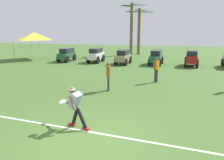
# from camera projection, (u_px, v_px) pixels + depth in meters

# --- Properties ---
(ground_plane) EXTENTS (80.00, 80.00, 0.00)m
(ground_plane) POSITION_uv_depth(u_px,v_px,m) (85.00, 139.00, 6.66)
(ground_plane) COLOR #3E6028
(field_line_paint) EXTENTS (26.61, 3.14, 0.01)m
(field_line_paint) POSITION_uv_depth(u_px,v_px,m) (90.00, 132.00, 7.09)
(field_line_paint) COLOR white
(field_line_paint) RESTS_ON ground_plane
(frisbee_thrower) EXTENTS (1.03, 0.69, 1.40)m
(frisbee_thrower) POSITION_uv_depth(u_px,v_px,m) (76.00, 105.00, 7.26)
(frisbee_thrower) COLOR black
(frisbee_thrower) RESTS_ON ground_plane
(frisbee_in_flight) EXTENTS (0.35, 0.35, 0.12)m
(frisbee_in_flight) POSITION_uv_depth(u_px,v_px,m) (63.00, 102.00, 7.87)
(frisbee_in_flight) COLOR white
(teammate_near_sideline) EXTENTS (0.26, 0.50, 1.56)m
(teammate_near_sideline) POSITION_uv_depth(u_px,v_px,m) (108.00, 74.00, 11.65)
(teammate_near_sideline) COLOR #33333D
(teammate_near_sideline) RESTS_ON ground_plane
(teammate_midfield) EXTENTS (0.35, 0.45, 1.56)m
(teammate_midfield) POSITION_uv_depth(u_px,v_px,m) (156.00, 68.00, 13.50)
(teammate_midfield) COLOR #33333D
(teammate_midfield) RESTS_ON ground_plane
(parked_car_slot_a) EXTENTS (1.22, 2.43, 1.34)m
(parked_car_slot_a) POSITION_uv_depth(u_px,v_px,m) (67.00, 54.00, 22.56)
(parked_car_slot_a) COLOR #235133
(parked_car_slot_a) RESTS_ON ground_plane
(parked_car_slot_b) EXTENTS (1.31, 2.41, 1.40)m
(parked_car_slot_b) POSITION_uv_depth(u_px,v_px,m) (96.00, 55.00, 21.85)
(parked_car_slot_b) COLOR silver
(parked_car_slot_b) RESTS_ON ground_plane
(parked_car_slot_c) EXTENTS (1.36, 2.48, 1.34)m
(parked_car_slot_c) POSITION_uv_depth(u_px,v_px,m) (123.00, 56.00, 20.78)
(parked_car_slot_c) COLOR #998466
(parked_car_slot_c) RESTS_ON ground_plane
(parked_car_slot_d) EXTENTS (1.36, 2.48, 1.34)m
(parked_car_slot_d) POSITION_uv_depth(u_px,v_px,m) (156.00, 57.00, 20.42)
(parked_car_slot_d) COLOR #235133
(parked_car_slot_d) RESTS_ON ground_plane
(parked_car_slot_e) EXTENTS (1.36, 2.43, 1.40)m
(parked_car_slot_e) POSITION_uv_depth(u_px,v_px,m) (191.00, 58.00, 19.52)
(parked_car_slot_e) COLOR maroon
(parked_car_slot_e) RESTS_ON ground_plane
(palm_tree_far_left) EXTENTS (3.37, 3.18, 6.43)m
(palm_tree_far_left) POSITION_uv_depth(u_px,v_px,m) (131.00, 25.00, 27.51)
(palm_tree_far_left) COLOR brown
(palm_tree_far_left) RESTS_ON ground_plane
(palm_tree_left_of_centre) EXTENTS (3.58, 3.32, 5.81)m
(palm_tree_left_of_centre) POSITION_uv_depth(u_px,v_px,m) (139.00, 27.00, 28.03)
(palm_tree_left_of_centre) COLOR brown
(palm_tree_left_of_centre) RESTS_ON ground_plane
(event_tent) EXTENTS (3.21, 3.21, 2.93)m
(event_tent) POSITION_uv_depth(u_px,v_px,m) (34.00, 36.00, 23.79)
(event_tent) COLOR #B2B5BA
(event_tent) RESTS_ON ground_plane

